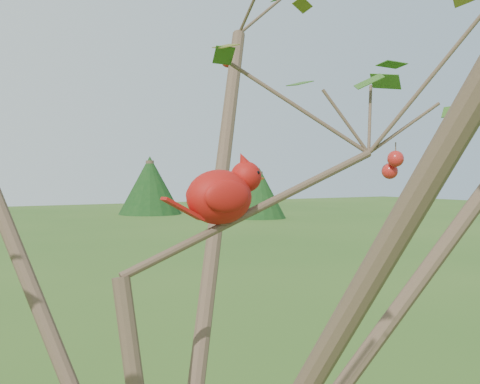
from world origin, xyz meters
The scene contains 2 objects.
crabapple_tree centered at (0.03, -0.02, 2.12)m, with size 2.35×2.05×2.95m.
cardinal centered at (0.17, 0.08, 2.11)m, with size 0.24×0.12×0.17m.
Camera 1 is at (-0.45, -1.02, 2.15)m, focal length 45.00 mm.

